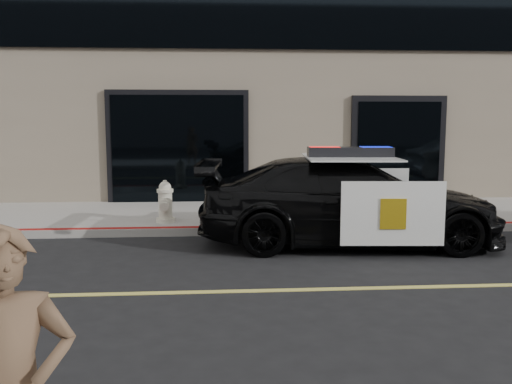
{
  "coord_description": "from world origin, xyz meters",
  "views": [
    {
      "loc": [
        -0.14,
        -7.12,
        2.25
      ],
      "look_at": [
        0.56,
        2.2,
        1.0
      ],
      "focal_mm": 40.0,
      "sensor_mm": 36.0,
      "label": 1
    }
  ],
  "objects": [
    {
      "name": "sidewalk_n",
      "position": [
        0.0,
        5.25,
        0.07
      ],
      "size": [
        60.0,
        3.5,
        0.15
      ],
      "primitive_type": "cube",
      "color": "gray",
      "rests_on": "ground"
    },
    {
      "name": "ground",
      "position": [
        0.0,
        0.0,
        0.0
      ],
      "size": [
        120.0,
        120.0,
        0.0
      ],
      "primitive_type": "plane",
      "color": "black",
      "rests_on": "ground"
    },
    {
      "name": "police_car",
      "position": [
        2.22,
        2.58,
        0.77
      ],
      "size": [
        2.92,
        5.58,
        1.72
      ],
      "color": "black",
      "rests_on": "ground"
    },
    {
      "name": "fire_hydrant",
      "position": [
        -1.11,
        4.15,
        0.54
      ],
      "size": [
        0.38,
        0.53,
        0.84
      ],
      "color": "silver",
      "rests_on": "sidewalk_n"
    }
  ]
}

